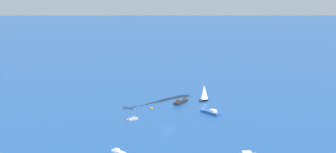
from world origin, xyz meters
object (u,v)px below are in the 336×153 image
(sailboat_near_centre, at_px, (204,93))
(motorboat_offshore, at_px, (181,102))
(motorboat_trailing, at_px, (131,119))
(marker_buoy, at_px, (152,108))
(motorboat_far_port, at_px, (119,152))
(motorboat_far_stbd, at_px, (210,112))

(sailboat_near_centre, distance_m, motorboat_offshore, 12.52)
(motorboat_trailing, xyz_separation_m, marker_buoy, (3.23, -19.54, -0.01))
(sailboat_near_centre, xyz_separation_m, motorboat_trailing, (9.70, 46.04, -3.57))
(motorboat_offshore, bearing_deg, motorboat_trailing, 86.03)
(motorboat_far_port, bearing_deg, motorboat_far_stbd, -92.03)
(motorboat_trailing, relative_size, marker_buoy, 2.45)
(motorboat_far_stbd, xyz_separation_m, motorboat_offshore, (20.65, -10.12, 0.01))
(motorboat_far_port, height_order, motorboat_offshore, motorboat_offshore)
(motorboat_trailing, bearing_deg, motorboat_offshore, -93.97)
(sailboat_near_centre, bearing_deg, marker_buoy, 63.99)
(marker_buoy, bearing_deg, motorboat_far_stbd, -165.92)
(motorboat_far_port, height_order, marker_buoy, marker_buoy)
(marker_buoy, bearing_deg, motorboat_trailing, 99.37)
(motorboat_far_stbd, xyz_separation_m, motorboat_trailing, (23.17, 26.17, -0.41))
(motorboat_far_stbd, distance_m, motorboat_trailing, 34.96)
(sailboat_near_centre, relative_size, motorboat_far_stbd, 0.82)
(motorboat_far_stbd, bearing_deg, motorboat_trailing, 48.47)
(sailboat_near_centre, xyz_separation_m, motorboat_far_stbd, (-13.47, 19.87, -3.17))
(motorboat_offshore, height_order, motorboat_trailing, motorboat_offshore)
(marker_buoy, bearing_deg, motorboat_offshore, -108.94)
(motorboat_offshore, bearing_deg, motorboat_far_port, 104.64)
(motorboat_offshore, relative_size, motorboat_trailing, 2.07)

